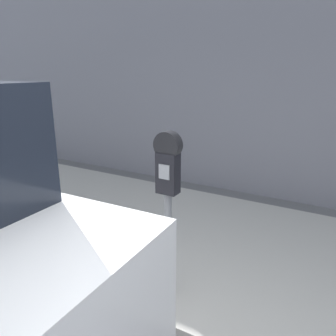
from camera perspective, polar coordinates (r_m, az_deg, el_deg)
name	(u,v)px	position (r m, az deg, el deg)	size (l,w,h in m)	color
sidewalk	(230,249)	(3.90, 10.72, -13.71)	(24.00, 2.80, 0.11)	#ADAAA3
building_facade	(288,35)	(5.45, 20.23, 20.93)	(24.00, 0.30, 5.00)	gray
parking_meter	(168,183)	(2.64, 0.00, -2.63)	(0.22, 0.12, 1.45)	slate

